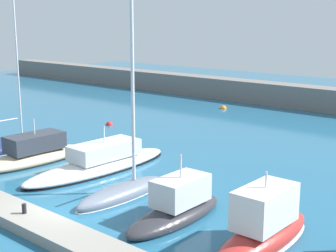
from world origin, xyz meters
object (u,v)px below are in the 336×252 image
object	(u,v)px
sailboat_slate_fourth	(123,190)
mooring_buoy_red	(109,125)
motorboat_white_third	(101,163)
mooring_buoy_orange	(223,109)
sailboat_navy_nearest	(9,145)
motorboat_sand_second	(33,154)
dock_bollard	(24,209)
motorboat_red_sixth	(264,227)
motorboat_charcoal_fifth	(177,207)

from	to	relation	value
sailboat_slate_fourth	mooring_buoy_red	size ratio (longest dim) A/B	19.14
motorboat_white_third	mooring_buoy_orange	xyz separation A→B (m)	(-6.15, 21.83, -0.43)
sailboat_navy_nearest	motorboat_sand_second	world-z (taller)	sailboat_navy_nearest
sailboat_slate_fourth	mooring_buoy_red	bearing A→B (deg)	49.46
motorboat_white_third	mooring_buoy_orange	distance (m)	22.68
motorboat_sand_second	dock_bollard	xyz separation A→B (m)	(8.02, -5.89, 0.23)
motorboat_sand_second	motorboat_red_sixth	bearing A→B (deg)	-91.02
motorboat_white_third	mooring_buoy_orange	bearing A→B (deg)	17.73
sailboat_navy_nearest	motorboat_red_sixth	bearing A→B (deg)	-92.80
motorboat_red_sixth	motorboat_charcoal_fifth	bearing A→B (deg)	93.13
motorboat_charcoal_fifth	mooring_buoy_red	xyz separation A→B (m)	(-17.43, 11.75, -0.59)
motorboat_white_third	sailboat_navy_nearest	bearing A→B (deg)	99.04
sailboat_navy_nearest	dock_bollard	xyz separation A→B (m)	(11.94, -6.55, 0.44)
motorboat_sand_second	mooring_buoy_orange	xyz separation A→B (m)	(-1.69, 23.52, -0.48)
motorboat_red_sixth	dock_bollard	world-z (taller)	motorboat_red_sixth
motorboat_charcoal_fifth	mooring_buoy_red	size ratio (longest dim) A/B	10.28
sailboat_navy_nearest	mooring_buoy_orange	xyz separation A→B (m)	(2.24, 22.86, -0.27)
dock_bollard	motorboat_charcoal_fifth	bearing A→B (deg)	45.08
motorboat_charcoal_fifth	mooring_buoy_orange	distance (m)	28.56
sailboat_navy_nearest	mooring_buoy_orange	distance (m)	22.97
motorboat_sand_second	motorboat_white_third	distance (m)	4.78
motorboat_charcoal_fifth	dock_bollard	world-z (taller)	motorboat_charcoal_fifth
mooring_buoy_orange	sailboat_navy_nearest	bearing A→B (deg)	-95.58
sailboat_slate_fourth	dock_bollard	world-z (taller)	sailboat_slate_fourth
mooring_buoy_orange	dock_bollard	world-z (taller)	dock_bollard
mooring_buoy_orange	motorboat_charcoal_fifth	bearing A→B (deg)	-59.48
dock_bollard	motorboat_sand_second	bearing A→B (deg)	143.72
mooring_buoy_orange	sailboat_slate_fourth	bearing A→B (deg)	-66.42
motorboat_charcoal_fifth	motorboat_red_sixth	world-z (taller)	motorboat_red_sixth
sailboat_navy_nearest	dock_bollard	distance (m)	13.62
motorboat_white_third	sailboat_slate_fourth	world-z (taller)	sailboat_slate_fourth
dock_bollard	sailboat_slate_fourth	bearing A→B (deg)	80.64
dock_bollard	mooring_buoy_orange	bearing A→B (deg)	108.26
mooring_buoy_red	sailboat_slate_fourth	bearing A→B (deg)	-40.07
mooring_buoy_red	dock_bollard	distance (m)	20.84
motorboat_sand_second	sailboat_slate_fourth	world-z (taller)	sailboat_slate_fourth
sailboat_slate_fourth	motorboat_white_third	bearing A→B (deg)	61.30
motorboat_sand_second	motorboat_charcoal_fifth	size ratio (longest dim) A/B	1.32
motorboat_white_third	sailboat_slate_fourth	xyz separation A→B (m)	(4.41, -2.37, -0.08)
mooring_buoy_orange	motorboat_white_third	bearing A→B (deg)	-74.26
mooring_buoy_red	dock_bollard	xyz separation A→B (m)	(12.63, -16.56, 0.71)
motorboat_red_sixth	mooring_buoy_red	size ratio (longest dim) A/B	10.76
motorboat_red_sixth	sailboat_navy_nearest	bearing A→B (deg)	85.78
mooring_buoy_red	dock_bollard	size ratio (longest dim) A/B	1.36
motorboat_sand_second	sailboat_slate_fourth	xyz separation A→B (m)	(8.88, -0.67, -0.12)
motorboat_charcoal_fifth	dock_bollard	distance (m)	6.80
sailboat_navy_nearest	motorboat_red_sixth	distance (m)	21.12
motorboat_sand_second	mooring_buoy_red	distance (m)	11.64
sailboat_navy_nearest	dock_bollard	bearing A→B (deg)	-117.51
motorboat_sand_second	motorboat_red_sixth	distance (m)	17.16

